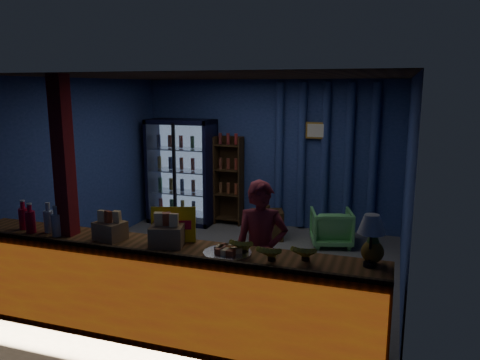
% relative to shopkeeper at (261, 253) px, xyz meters
% --- Properties ---
extents(ground, '(4.60, 4.60, 0.00)m').
position_rel_shopkeeper_xyz_m(ground, '(-0.88, 1.31, -0.77)').
color(ground, '#515154').
rests_on(ground, ground).
extents(room_walls, '(4.60, 4.60, 4.60)m').
position_rel_shopkeeper_xyz_m(room_walls, '(-0.88, 1.31, 0.80)').
color(room_walls, navy).
rests_on(room_walls, ground).
extents(counter, '(4.40, 0.57, 0.99)m').
position_rel_shopkeeper_xyz_m(counter, '(-0.88, -0.60, -0.29)').
color(counter, brown).
rests_on(counter, ground).
extents(support_post, '(0.16, 0.16, 2.60)m').
position_rel_shopkeeper_xyz_m(support_post, '(-1.93, -0.59, 0.53)').
color(support_post, maroon).
rests_on(support_post, ground).
extents(beverage_cooler, '(1.20, 0.62, 1.90)m').
position_rel_shopkeeper_xyz_m(beverage_cooler, '(-2.43, 3.22, 0.17)').
color(beverage_cooler, black).
rests_on(beverage_cooler, ground).
extents(bottle_shelf, '(0.50, 0.28, 1.60)m').
position_rel_shopkeeper_xyz_m(bottle_shelf, '(-1.58, 3.36, 0.03)').
color(bottle_shelf, '#352410').
rests_on(bottle_shelf, ground).
extents(curtain_folds, '(1.74, 0.14, 2.50)m').
position_rel_shopkeeper_xyz_m(curtain_folds, '(0.12, 3.45, 0.53)').
color(curtain_folds, navy).
rests_on(curtain_folds, room_walls).
extents(framed_picture, '(0.36, 0.04, 0.28)m').
position_rel_shopkeeper_xyz_m(framed_picture, '(-0.03, 3.40, 0.98)').
color(framed_picture, gold).
rests_on(framed_picture, room_walls).
extents(shopkeeper, '(0.63, 0.49, 1.53)m').
position_rel_shopkeeper_xyz_m(shopkeeper, '(0.00, 0.00, 0.00)').
color(shopkeeper, maroon).
rests_on(shopkeeper, ground).
extents(green_chair, '(0.77, 0.78, 0.58)m').
position_rel_shopkeeper_xyz_m(green_chair, '(0.37, 2.71, -0.48)').
color(green_chair, '#5DBB63').
rests_on(green_chair, ground).
extents(side_table, '(0.62, 0.53, 0.57)m').
position_rel_shopkeeper_xyz_m(side_table, '(-0.68, 2.69, -0.53)').
color(side_table, '#352410').
rests_on(side_table, ground).
extents(yellow_sign, '(0.45, 0.23, 0.35)m').
position_rel_shopkeeper_xyz_m(yellow_sign, '(-0.78, -0.45, 0.36)').
color(yellow_sign, yellow).
rests_on(yellow_sign, counter).
extents(soda_bottles, '(0.60, 0.18, 0.32)m').
position_rel_shopkeeper_xyz_m(soda_bottles, '(-2.26, -0.63, 0.31)').
color(soda_bottles, red).
rests_on(soda_bottles, counter).
extents(snack_box_left, '(0.37, 0.33, 0.33)m').
position_rel_shopkeeper_xyz_m(snack_box_left, '(-0.78, -0.58, 0.30)').
color(snack_box_left, '#A07C4D').
rests_on(snack_box_left, counter).
extents(snack_box_centre, '(0.33, 0.29, 0.30)m').
position_rel_shopkeeper_xyz_m(snack_box_centre, '(-1.42, -0.60, 0.29)').
color(snack_box_centre, '#A07C4D').
rests_on(snack_box_centre, counter).
extents(pastry_tray, '(0.45, 0.45, 0.07)m').
position_rel_shopkeeper_xyz_m(pastry_tray, '(-0.14, -0.62, 0.21)').
color(pastry_tray, silver).
rests_on(pastry_tray, counter).
extents(banana_bunches, '(0.83, 0.31, 0.18)m').
position_rel_shopkeeper_xyz_m(banana_bunches, '(0.28, -0.61, 0.27)').
color(banana_bunches, yellow).
rests_on(banana_bunches, counter).
extents(table_lamp, '(0.24, 0.24, 0.46)m').
position_rel_shopkeeper_xyz_m(table_lamp, '(1.12, -0.50, 0.54)').
color(table_lamp, black).
rests_on(table_lamp, counter).
extents(pineapple, '(0.20, 0.20, 0.34)m').
position_rel_shopkeeper_xyz_m(pineapple, '(1.13, -0.43, 0.32)').
color(pineapple, '#7E6316').
rests_on(pineapple, counter).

